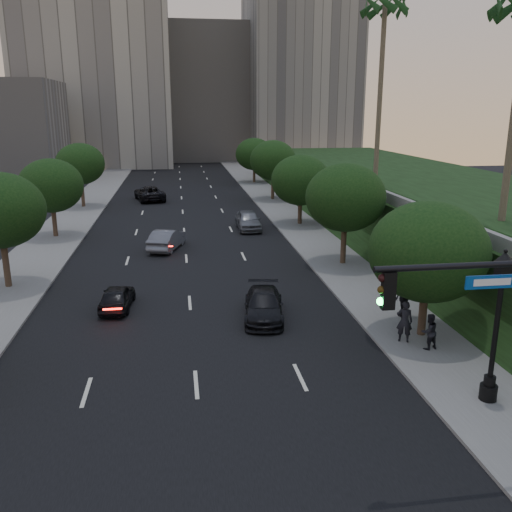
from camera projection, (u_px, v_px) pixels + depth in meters
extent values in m
plane|color=black|center=(203.00, 469.00, 15.58)|extent=(160.00, 160.00, 0.00)
cube|color=black|center=(185.00, 236.00, 44.23)|extent=(16.00, 140.00, 0.02)
cube|color=slate|center=(307.00, 231.00, 45.63)|extent=(4.50, 140.00, 0.15)
cube|color=slate|center=(54.00, 240.00, 42.79)|extent=(4.50, 140.00, 0.15)
cube|color=black|center=(451.00, 210.00, 44.85)|extent=(18.00, 90.00, 4.00)
cube|color=slate|center=(354.00, 183.00, 43.06)|extent=(0.35, 90.00, 0.70)
cube|color=#9C9788|center=(97.00, 75.00, 97.32)|extent=(26.00, 20.00, 32.00)
cube|color=#9C978F|center=(206.00, 94.00, 110.43)|extent=(22.00, 18.00, 26.00)
cube|color=gray|center=(299.00, 67.00, 105.89)|extent=(20.00, 22.00, 36.00)
cylinder|color=#38281C|center=(423.00, 307.00, 24.27)|extent=(0.36, 0.36, 2.86)
ellipsoid|color=black|center=(428.00, 251.00, 23.59)|extent=(5.20, 5.20, 4.42)
cylinder|color=#38281C|center=(344.00, 241.00, 35.69)|extent=(0.36, 0.36, 3.21)
ellipsoid|color=black|center=(345.00, 197.00, 34.92)|extent=(5.20, 5.20, 4.42)
cylinder|color=#38281C|center=(300.00, 209.00, 48.15)|extent=(0.36, 0.36, 2.86)
ellipsoid|color=black|center=(301.00, 180.00, 47.47)|extent=(5.20, 5.20, 4.42)
cylinder|color=#38281C|center=(273.00, 186.00, 61.48)|extent=(0.36, 0.36, 3.21)
ellipsoid|color=black|center=(273.00, 160.00, 60.71)|extent=(5.20, 5.20, 4.42)
cylinder|color=#38281C|center=(254.00, 173.00, 75.85)|extent=(0.36, 0.36, 2.86)
ellipsoid|color=black|center=(254.00, 154.00, 75.17)|extent=(5.20, 5.20, 4.42)
cylinder|color=#38281C|center=(6.00, 261.00, 30.91)|extent=(0.36, 0.36, 3.26)
cylinder|color=#38281C|center=(54.00, 219.00, 43.36)|extent=(0.36, 0.36, 2.99)
ellipsoid|color=black|center=(51.00, 186.00, 42.65)|extent=(5.00, 5.00, 4.25)
cylinder|color=#38281C|center=(83.00, 192.00, 56.70)|extent=(0.36, 0.36, 3.26)
ellipsoid|color=black|center=(80.00, 164.00, 55.93)|extent=(5.00, 5.00, 4.25)
cylinder|color=#4C4233|center=(380.00, 94.00, 43.51)|extent=(0.40, 0.40, 14.50)
cylinder|color=black|center=(479.00, 265.00, 13.35)|extent=(5.40, 0.16, 0.16)
cube|color=black|center=(388.00, 291.00, 13.18)|extent=(0.32, 0.22, 0.95)
sphere|color=black|center=(382.00, 278.00, 13.07)|extent=(0.20, 0.20, 0.20)
sphere|color=#3F2B0A|center=(381.00, 290.00, 13.14)|extent=(0.20, 0.20, 0.20)
sphere|color=#19F24C|center=(381.00, 301.00, 13.22)|extent=(0.20, 0.20, 0.20)
cube|color=#0B4699|center=(492.00, 282.00, 13.53)|extent=(1.40, 0.05, 0.35)
cylinder|color=black|center=(488.00, 394.00, 19.01)|extent=(0.60, 0.60, 0.70)
cylinder|color=black|center=(490.00, 381.00, 18.88)|extent=(0.40, 0.40, 0.40)
cylinder|color=black|center=(496.00, 329.00, 18.37)|extent=(0.18, 0.18, 3.60)
cube|color=black|center=(503.00, 272.00, 17.83)|extent=(0.42, 0.42, 0.70)
cone|color=black|center=(505.00, 257.00, 17.70)|extent=(0.64, 0.64, 0.35)
sphere|color=black|center=(506.00, 251.00, 17.65)|extent=(0.14, 0.14, 0.14)
imported|color=black|center=(117.00, 297.00, 28.02)|extent=(1.77, 3.82, 1.27)
imported|color=#595B62|center=(167.00, 239.00, 39.89)|extent=(2.91, 4.90, 1.53)
imported|color=black|center=(150.00, 193.00, 61.41)|extent=(4.03, 6.43, 1.66)
imported|color=black|center=(264.00, 305.00, 26.72)|extent=(2.53, 4.86, 1.35)
imported|color=slate|center=(248.00, 220.00, 46.51)|extent=(1.97, 4.85, 1.65)
imported|color=black|center=(404.00, 321.00, 23.59)|extent=(0.81, 0.68, 1.88)
imported|color=black|center=(429.00, 331.00, 22.89)|extent=(0.89, 0.77, 1.57)
imported|color=black|center=(404.00, 297.00, 26.66)|extent=(1.18, 0.84, 1.86)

